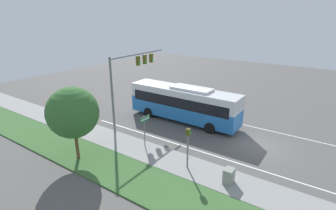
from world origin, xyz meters
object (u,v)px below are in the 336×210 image
Objects in this scene: pedestrian_signal at (188,142)px; utility_cabinet at (229,176)px; bus at (184,102)px; signal_gantry at (131,73)px; street_sign at (145,126)px.

pedestrian_signal reaches higher than utility_cabinet.
bus is 6.06m from signal_gantry.
signal_gantry is 2.42× the size of pedestrian_signal.
pedestrian_signal reaches higher than street_sign.
street_sign is (-6.58, -0.31, -0.13)m from bus.
signal_gantry is 5.96m from street_sign.
street_sign is at bearing 83.10° from utility_cabinet.
signal_gantry is 9.82m from pedestrian_signal.
utility_cabinet is at bearing -133.36° from bus.
utility_cabinet is at bearing -96.90° from street_sign.
signal_gantry reaches higher than pedestrian_signal.
utility_cabinet is (-7.50, -7.94, -1.40)m from bus.
signal_gantry reaches higher than utility_cabinet.
bus reaches higher than utility_cabinet.
street_sign is (0.88, 4.54, -0.22)m from pedestrian_signal.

